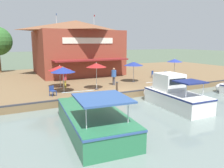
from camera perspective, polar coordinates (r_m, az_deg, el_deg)
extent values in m
plane|color=#4C5B47|center=(19.14, 2.18, -4.25)|extent=(220.00, 220.00, 0.00)
cube|color=brown|center=(28.96, -8.52, 1.44)|extent=(22.00, 56.00, 0.60)
cube|color=#2D2D33|center=(19.07, 2.05, -2.29)|extent=(0.20, 50.40, 0.10)
cube|color=brown|center=(31.57, -9.17, 8.13)|extent=(9.42, 10.76, 5.90)
pyramid|color=brown|center=(31.62, -9.37, 14.78)|extent=(9.89, 11.29, 1.44)
cube|color=maroon|center=(26.35, -5.30, 6.28)|extent=(1.80, 9.14, 0.16)
cube|color=silver|center=(27.06, -6.08, 11.21)|extent=(0.08, 6.45, 0.70)
cylinder|color=silver|center=(32.58, -4.73, 15.55)|extent=(0.06, 0.06, 2.33)
cube|color=#B23338|center=(32.52, -4.63, 17.36)|extent=(0.36, 0.03, 0.24)
cylinder|color=silver|center=(30.92, -14.32, 15.41)|extent=(0.06, 0.06, 2.21)
cube|color=#2D5193|center=(30.84, -14.33, 17.20)|extent=(0.36, 0.03, 0.24)
cylinder|color=#B7B7B7|center=(24.47, 5.63, 2.99)|extent=(0.06, 0.06, 2.11)
cylinder|color=#2D2D33|center=(24.63, 5.59, 0.63)|extent=(0.36, 0.36, 0.06)
cone|color=navy|center=(24.36, 5.67, 5.32)|extent=(2.11, 2.11, 0.41)
cone|color=yellow|center=(24.36, 5.67, 5.36)|extent=(1.31, 1.31, 0.33)
sphere|color=yellow|center=(24.34, 5.68, 5.80)|extent=(0.08, 0.08, 0.08)
cylinder|color=#B7B7B7|center=(22.00, -13.40, 1.71)|extent=(0.06, 0.06, 2.00)
cylinder|color=#2D2D33|center=(22.17, -13.29, -0.77)|extent=(0.36, 0.36, 0.06)
cone|color=maroon|center=(21.88, -13.51, 4.12)|extent=(2.22, 2.22, 0.46)
cone|color=white|center=(21.87, -13.51, 4.17)|extent=(1.37, 1.37, 0.36)
sphere|color=white|center=(21.85, -13.54, 4.72)|extent=(0.08, 0.08, 0.08)
cylinder|color=#B7B7B7|center=(19.62, -12.54, 0.83)|extent=(0.06, 0.06, 2.11)
cylinder|color=#2D2D33|center=(19.82, -12.42, -2.10)|extent=(0.36, 0.36, 0.06)
cone|color=navy|center=(19.48, -12.66, 3.69)|extent=(2.11, 2.11, 0.46)
cone|color=yellow|center=(19.48, -12.66, 3.75)|extent=(1.31, 1.31, 0.37)
sphere|color=yellow|center=(19.45, -12.69, 4.36)|extent=(0.08, 0.08, 0.08)
cylinder|color=#B7B7B7|center=(20.51, -4.06, 1.83)|extent=(0.06, 0.06, 2.35)
cylinder|color=#2D2D33|center=(20.73, -4.02, -1.30)|extent=(0.36, 0.36, 0.06)
cone|color=maroon|center=(20.37, -4.11, 4.94)|extent=(1.91, 1.91, 0.39)
cone|color=white|center=(20.37, -4.11, 5.00)|extent=(1.18, 1.18, 0.31)
sphere|color=white|center=(20.35, -4.11, 5.48)|extent=(0.08, 0.08, 0.08)
cylinder|color=#B7B7B7|center=(27.87, 15.95, 3.74)|extent=(0.06, 0.06, 2.26)
cylinder|color=#2D2D33|center=(28.02, 15.84, 1.51)|extent=(0.36, 0.36, 0.06)
cone|color=navy|center=(27.76, 16.07, 5.93)|extent=(1.85, 1.85, 0.36)
cone|color=white|center=(27.76, 16.07, 5.98)|extent=(1.15, 1.15, 0.29)
sphere|color=white|center=(27.75, 16.09, 6.31)|extent=(0.08, 0.08, 0.08)
cube|color=navy|center=(27.75, 14.62, 1.86)|extent=(0.05, 0.05, 0.42)
cube|color=navy|center=(27.43, 14.11, 1.79)|extent=(0.05, 0.05, 0.42)
cube|color=navy|center=(27.99, 13.97, 1.97)|extent=(0.05, 0.05, 0.42)
cube|color=navy|center=(27.68, 13.46, 1.89)|extent=(0.05, 0.05, 0.42)
cube|color=navy|center=(27.68, 14.06, 2.31)|extent=(0.52, 0.52, 0.05)
cube|color=navy|center=(27.77, 13.76, 2.82)|extent=(0.12, 0.44, 0.40)
cube|color=navy|center=(18.67, -14.29, -2.40)|extent=(0.05, 0.05, 0.42)
cube|color=navy|center=(18.46, -15.32, -2.61)|extent=(0.05, 0.05, 0.42)
cube|color=navy|center=(19.00, -14.98, -2.21)|extent=(0.05, 0.05, 0.42)
cube|color=navy|center=(18.79, -15.99, -2.41)|extent=(0.05, 0.05, 0.42)
cube|color=navy|center=(18.68, -15.18, -1.77)|extent=(0.57, 0.57, 0.05)
cube|color=navy|center=(18.80, -15.55, -1.01)|extent=(0.20, 0.42, 0.40)
cube|color=navy|center=(28.06, 11.39, 2.10)|extent=(0.05, 0.05, 0.42)
cube|color=navy|center=(27.72, 11.00, 2.00)|extent=(0.05, 0.05, 0.42)
cube|color=navy|center=(28.25, 10.68, 2.18)|extent=(0.05, 0.05, 0.42)
cube|color=navy|center=(27.91, 10.28, 2.09)|extent=(0.05, 0.05, 0.42)
cube|color=navy|center=(27.95, 10.85, 2.53)|extent=(0.58, 0.58, 0.05)
cube|color=navy|center=(28.02, 10.51, 3.02)|extent=(0.21, 0.42, 0.40)
cylinder|color=gold|center=(21.68, -12.07, -0.01)|extent=(0.13, 0.13, 0.77)
cylinder|color=gold|center=(21.67, -12.48, -0.04)|extent=(0.13, 0.13, 0.77)
cylinder|color=#B23338|center=(21.55, -12.35, 1.79)|extent=(0.45, 0.45, 0.61)
sphere|color=#DBB28E|center=(21.49, -12.39, 2.87)|extent=(0.21, 0.21, 0.21)
cylinder|color=#4C4C56|center=(22.66, 0.30, 0.82)|extent=(0.13, 0.13, 0.87)
cylinder|color=#4C4C56|center=(22.55, 0.65, 0.77)|extent=(0.13, 0.13, 0.87)
cylinder|color=#2D5193|center=(22.48, 0.48, 2.76)|extent=(0.51, 0.51, 0.69)
sphere|color=#9E7051|center=(22.42, 0.48, 3.93)|extent=(0.24, 0.24, 0.24)
cube|color=white|center=(17.34, 16.45, -4.00)|extent=(5.51, 2.43, 1.19)
ellipsoid|color=white|center=(19.39, 11.25, -2.20)|extent=(2.01, 2.16, 1.19)
cube|color=navy|center=(17.21, 16.55, -2.34)|extent=(5.57, 2.48, 0.10)
cube|color=white|center=(17.78, 14.67, 0.59)|extent=(2.03, 1.84, 1.31)
cube|color=black|center=(17.04, 16.71, 0.61)|extent=(0.13, 1.53, 0.46)
cube|color=navy|center=(16.09, 19.71, 0.55)|extent=(1.73, 1.93, 0.09)
cylinder|color=silver|center=(16.38, 22.71, -1.29)|extent=(0.05, 0.05, 1.02)
cylinder|color=silver|center=(15.31, 18.81, -1.83)|extent=(0.05, 0.05, 1.02)
cylinder|color=silver|center=(19.39, 10.97, 0.51)|extent=(0.12, 1.74, 0.04)
cube|color=#287047|center=(12.49, -4.96, -9.47)|extent=(7.11, 3.55, 1.16)
ellipsoid|color=#287047|center=(15.65, -8.56, -5.32)|extent=(2.68, 2.97, 1.16)
cube|color=#2D4C84|center=(12.32, -4.99, -7.29)|extent=(7.20, 3.60, 0.10)
cube|color=#2D4C84|center=(10.51, -2.59, -3.71)|extent=(2.88, 2.70, 0.09)
cylinder|color=silver|center=(10.33, 4.24, -7.20)|extent=(0.05, 0.05, 1.11)
cylinder|color=silver|center=(9.67, -6.75, -8.53)|extent=(0.05, 0.05, 1.11)
cylinder|color=silver|center=(15.69, -8.88, -1.96)|extent=(0.27, 2.30, 0.04)
cylinder|color=#473323|center=(19.12, 1.29, -0.96)|extent=(0.18, 0.18, 0.94)
cylinder|color=#2D2D33|center=(19.03, 1.30, 0.48)|extent=(0.22, 0.22, 0.04)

